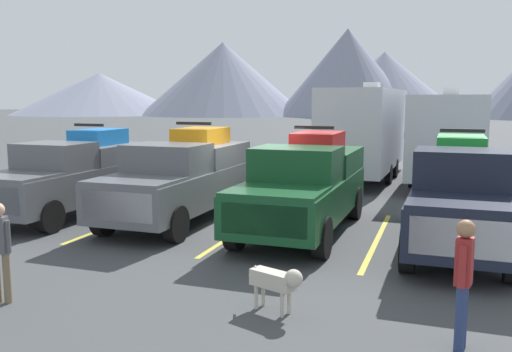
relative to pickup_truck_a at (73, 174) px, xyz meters
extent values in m
plane|color=#3F4244|center=(5.12, 0.61, -1.14)|extent=(240.00, 240.00, 0.00)
cube|color=#595B60|center=(0.00, -0.22, -0.27)|extent=(2.01, 5.47, 0.92)
cube|color=#595B60|center=(-0.03, -2.18, 0.23)|extent=(1.88, 1.55, 0.08)
cube|color=#595B60|center=(-0.01, -0.71, 0.56)|extent=(1.84, 1.44, 0.74)
cube|color=slate|center=(-0.02, -1.28, 0.59)|extent=(1.71, 0.23, 0.55)
cube|color=#595B60|center=(0.02, 1.25, 0.46)|extent=(1.93, 2.53, 0.54)
cylinder|color=black|center=(0.86, -2.08, -0.73)|extent=(0.29, 0.82, 0.82)
cylinder|color=black|center=(0.91, 1.62, -0.73)|extent=(0.29, 0.82, 0.82)
cylinder|color=black|center=(-0.87, 1.64, -0.73)|extent=(0.29, 0.82, 0.82)
cube|color=blue|center=(0.02, 1.25, 0.96)|extent=(1.09, 1.62, 0.45)
cylinder|color=black|center=(0.45, 0.69, 0.95)|extent=(0.19, 0.44, 0.44)
cylinder|color=black|center=(-0.43, 0.71, 0.95)|extent=(0.19, 0.44, 0.44)
cylinder|color=black|center=(0.46, 1.80, 0.95)|extent=(0.19, 0.44, 0.44)
cylinder|color=black|center=(-0.41, 1.81, 0.95)|extent=(0.19, 0.44, 0.44)
cube|color=black|center=(0.01, 0.80, 1.33)|extent=(0.97, 0.09, 0.08)
cube|color=#595B60|center=(3.22, 0.02, -0.25)|extent=(2.15, 5.59, 0.92)
cube|color=#595B60|center=(3.20, -1.98, 0.25)|extent=(2.01, 1.58, 0.08)
cube|color=#595B60|center=(3.22, -0.48, 0.58)|extent=(1.97, 1.47, 0.76)
cube|color=slate|center=(3.21, -1.06, 0.62)|extent=(1.83, 0.24, 0.56)
cube|color=#595B60|center=(3.24, 1.52, 0.51)|extent=(2.07, 2.59, 0.61)
cube|color=silver|center=(3.19, -2.73, -0.21)|extent=(1.76, 0.08, 0.64)
cylinder|color=black|center=(4.15, -1.89, -0.71)|extent=(0.29, 0.86, 0.85)
cylinder|color=black|center=(2.24, -1.86, -0.71)|extent=(0.29, 0.86, 0.85)
cylinder|color=black|center=(4.20, 1.90, -0.71)|extent=(0.29, 0.86, 0.85)
cylinder|color=black|center=(2.29, 1.92, -0.71)|extent=(0.29, 0.86, 0.85)
cube|color=orange|center=(3.24, 1.52, 1.04)|extent=(1.16, 1.65, 0.45)
cylinder|color=black|center=(3.70, 0.95, 1.03)|extent=(0.19, 0.44, 0.44)
cylinder|color=black|center=(2.77, 0.96, 1.03)|extent=(0.19, 0.44, 0.44)
cylinder|color=black|center=(3.72, 2.08, 1.03)|extent=(0.19, 0.44, 0.44)
cylinder|color=black|center=(2.78, 2.09, 1.03)|extent=(0.19, 0.44, 0.44)
cube|color=black|center=(3.24, 1.06, 1.41)|extent=(1.04, 0.09, 0.08)
cube|color=#144723|center=(6.62, -0.05, -0.27)|extent=(2.13, 5.86, 0.88)
cube|color=#144723|center=(6.59, -2.15, 0.22)|extent=(2.00, 1.66, 0.08)
cube|color=#144723|center=(6.61, -0.58, 0.58)|extent=(1.95, 1.54, 0.81)
cube|color=slate|center=(6.60, -1.19, 0.62)|extent=(1.81, 0.25, 0.60)
cube|color=#144723|center=(6.64, 1.52, 0.47)|extent=(2.05, 2.71, 0.58)
cube|color=silver|center=(6.58, -2.94, -0.22)|extent=(1.75, 0.08, 0.62)
cylinder|color=black|center=(7.54, -2.05, -0.71)|extent=(0.29, 0.87, 0.87)
cylinder|color=black|center=(5.65, -2.02, -0.71)|extent=(0.29, 0.87, 0.87)
cylinder|color=black|center=(7.59, 1.92, -0.71)|extent=(0.29, 0.87, 0.87)
cylinder|color=black|center=(5.70, 1.94, -0.71)|extent=(0.29, 0.87, 0.87)
cube|color=red|center=(6.64, 1.52, 0.98)|extent=(1.15, 1.73, 0.45)
cylinder|color=black|center=(7.09, 0.92, 0.98)|extent=(0.19, 0.44, 0.44)
cylinder|color=black|center=(6.17, 0.94, 0.98)|extent=(0.19, 0.44, 0.44)
cylinder|color=black|center=(7.11, 2.11, 0.98)|extent=(0.19, 0.44, 0.44)
cylinder|color=black|center=(6.18, 2.12, 0.98)|extent=(0.19, 0.44, 0.44)
cube|color=black|center=(6.63, 1.04, 1.36)|extent=(1.03, 0.09, 0.08)
cube|color=black|center=(10.16, -0.44, -0.24)|extent=(2.02, 5.83, 0.94)
cube|color=black|center=(10.13, -2.53, 0.27)|extent=(1.88, 1.65, 0.08)
cube|color=black|center=(10.15, -0.96, 0.65)|extent=(1.84, 1.53, 0.84)
cube|color=slate|center=(10.15, -1.57, 0.69)|extent=(1.71, 0.26, 0.62)
cube|color=black|center=(10.18, 1.13, 0.50)|extent=(1.94, 2.70, 0.54)
cube|color=silver|center=(10.12, -3.31, -0.19)|extent=(1.65, 0.08, 0.65)
cylinder|color=black|center=(9.24, -2.40, -0.70)|extent=(0.29, 0.88, 0.88)
cylinder|color=black|center=(11.08, 1.52, -0.70)|extent=(0.29, 0.88, 0.88)
cylinder|color=black|center=(9.30, 1.55, -0.70)|extent=(0.29, 0.88, 0.88)
cube|color=green|center=(10.18, 1.13, 0.99)|extent=(1.09, 1.72, 0.45)
cylinder|color=black|center=(10.61, 0.53, 0.99)|extent=(0.19, 0.44, 0.44)
cylinder|color=black|center=(9.74, 0.55, 0.99)|extent=(0.19, 0.44, 0.44)
cylinder|color=black|center=(10.63, 1.71, 0.99)|extent=(0.19, 0.44, 0.44)
cylinder|color=black|center=(9.75, 1.72, 0.99)|extent=(0.19, 0.44, 0.44)
cube|color=black|center=(10.18, 0.65, 1.37)|extent=(0.97, 0.09, 0.08)
cube|color=gold|center=(-1.49, -0.14, -1.14)|extent=(0.12, 5.50, 0.01)
cube|color=gold|center=(1.82, -0.14, -1.14)|extent=(0.12, 5.50, 0.01)
cube|color=gold|center=(5.12, -0.14, -1.14)|extent=(0.12, 5.50, 0.01)
cube|color=gold|center=(8.43, -0.14, -1.14)|extent=(0.12, 5.50, 0.01)
cube|color=silver|center=(6.83, 9.45, 0.92)|extent=(2.61, 8.06, 3.07)
cube|color=brown|center=(5.65, 9.49, 1.08)|extent=(0.28, 7.67, 0.24)
cube|color=silver|center=(6.87, 10.65, 2.61)|extent=(0.62, 0.72, 0.30)
cube|color=#333333|center=(6.67, 4.86, -0.82)|extent=(0.16, 1.20, 0.12)
cylinder|color=black|center=(7.87, 8.46, -0.76)|extent=(0.25, 0.77, 0.76)
cylinder|color=black|center=(5.72, 8.53, -0.76)|extent=(0.25, 0.77, 0.76)
cylinder|color=black|center=(7.93, 10.38, -0.76)|extent=(0.25, 0.77, 0.76)
cylinder|color=black|center=(5.79, 10.45, -0.76)|extent=(0.25, 0.77, 0.76)
cube|color=silver|center=(9.95, 8.50, 0.80)|extent=(2.71, 6.72, 2.82)
cube|color=#595960|center=(8.70, 8.55, 0.94)|extent=(0.24, 6.37, 0.24)
cube|color=silver|center=(9.98, 9.50, 2.36)|extent=(0.62, 0.72, 0.30)
cube|color=#333333|center=(9.82, 4.59, -0.82)|extent=(0.16, 1.20, 0.12)
cylinder|color=black|center=(11.07, 7.67, -0.76)|extent=(0.25, 0.77, 0.76)
cylinder|color=black|center=(8.78, 7.75, -0.76)|extent=(0.25, 0.77, 0.76)
cylinder|color=black|center=(11.12, 9.26, -0.76)|extent=(0.25, 0.77, 0.76)
cylinder|color=black|center=(8.84, 9.34, -0.76)|extent=(0.25, 0.77, 0.76)
cylinder|color=#726047|center=(3.32, -6.08, -0.73)|extent=(0.12, 0.12, 0.82)
cylinder|color=#4C4C51|center=(3.36, -6.07, -0.06)|extent=(0.10, 0.10, 0.52)
cylinder|color=navy|center=(10.08, -5.56, -0.71)|extent=(0.13, 0.13, 0.87)
cylinder|color=navy|center=(10.11, -5.38, -0.71)|extent=(0.13, 0.13, 0.87)
cube|color=maroon|center=(10.10, -5.47, 0.03)|extent=(0.24, 0.29, 0.61)
sphere|color=#9E704C|center=(10.10, -5.47, 0.46)|extent=(0.23, 0.23, 0.23)
cylinder|color=maroon|center=(10.07, -5.61, 0.00)|extent=(0.10, 0.10, 0.55)
cylinder|color=maroon|center=(10.12, -5.34, 0.00)|extent=(0.10, 0.10, 0.55)
cube|color=beige|center=(7.41, -5.05, -0.64)|extent=(0.77, 0.50, 0.25)
sphere|color=beige|center=(7.78, -5.19, -0.54)|extent=(0.27, 0.27, 0.27)
cylinder|color=beige|center=(7.04, -4.90, -0.59)|extent=(0.16, 0.10, 0.20)
cylinder|color=beige|center=(7.68, -5.06, -0.95)|extent=(0.06, 0.06, 0.38)
cylinder|color=beige|center=(7.61, -5.22, -0.95)|extent=(0.06, 0.06, 0.38)
cylinder|color=beige|center=(7.20, -4.87, -0.95)|extent=(0.06, 0.06, 0.38)
cylinder|color=beige|center=(7.14, -5.04, -0.95)|extent=(0.06, 0.06, 0.38)
cone|color=gray|center=(-57.87, 85.23, 3.07)|extent=(35.44, 35.44, 8.43)
cone|color=gray|center=(-31.50, 88.11, 5.89)|extent=(32.92, 32.92, 14.07)
cone|color=gray|center=(-7.46, 89.43, 6.79)|extent=(26.39, 26.39, 15.87)
cone|color=gray|center=(-1.31, 94.44, 4.82)|extent=(29.40, 29.40, 11.92)
camera|label=1|loc=(9.77, -12.73, 2.09)|focal=38.50mm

